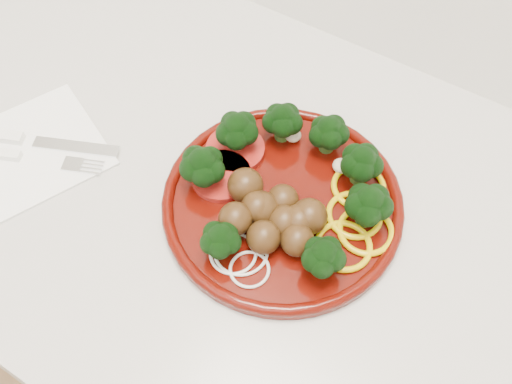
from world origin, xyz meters
The scene contains 5 objects.
counter centered at (0.00, 1.70, 0.45)m, with size 2.40×0.60×0.90m.
plate centered at (0.04, 1.71, 0.92)m, with size 0.28×0.28×0.06m.
napkin centered at (-0.27, 1.62, 0.90)m, with size 0.16×0.16×0.00m, color white.
knife centered at (-0.29, 1.61, 0.91)m, with size 0.19×0.10×0.01m.
fork centered at (-0.29, 1.59, 0.91)m, with size 0.17×0.09×0.01m.
Camera 1 is at (0.20, 1.40, 1.47)m, focal length 40.00 mm.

